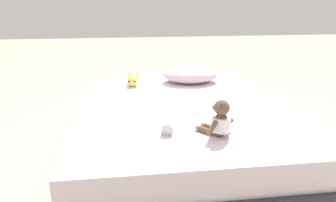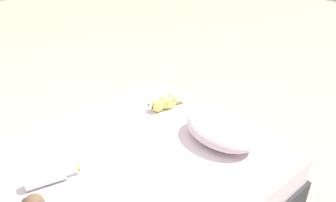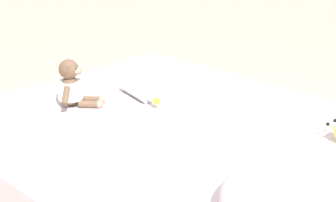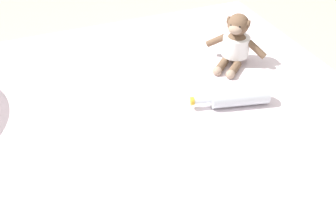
% 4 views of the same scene
% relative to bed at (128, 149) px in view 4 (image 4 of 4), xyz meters
% --- Properties ---
extents(ground_plane, '(16.00, 16.00, 0.00)m').
position_rel_bed_xyz_m(ground_plane, '(0.00, 0.00, -0.20)').
color(ground_plane, '#B7A893').
extents(bed, '(1.59, 1.97, 0.41)m').
position_rel_bed_xyz_m(bed, '(0.00, 0.00, 0.00)').
color(bed, '#2D2D33').
rests_on(bed, ground_plane).
extents(plush_monkey, '(0.26, 0.26, 0.24)m').
position_rel_bed_xyz_m(plush_monkey, '(0.16, -0.57, 0.30)').
color(plush_monkey, brown).
rests_on(plush_monkey, bed).
extents(glass_bottle, '(0.13, 0.32, 0.07)m').
position_rel_bed_xyz_m(glass_bottle, '(-0.13, -0.42, 0.24)').
color(glass_bottle, silver).
rests_on(glass_bottle, bed).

